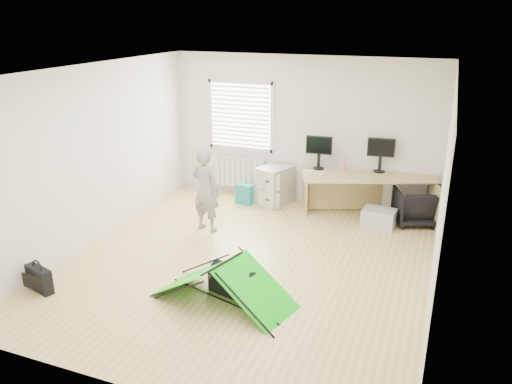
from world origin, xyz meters
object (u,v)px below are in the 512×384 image
(storage_crate, at_px, (379,218))
(laptop_bag, at_px, (39,279))
(duffel_bag, at_px, (234,283))
(person, at_px, (206,189))
(filing_cabinet, at_px, (275,185))
(monitor_left, at_px, (319,157))
(kite, at_px, (223,283))
(thermos, at_px, (343,164))
(monitor_right, at_px, (380,160))
(office_chair, at_px, (415,207))
(desk, at_px, (367,197))

(storage_crate, distance_m, laptop_bag, 5.26)
(laptop_bag, distance_m, duffel_bag, 2.51)
(person, distance_m, duffel_bag, 2.14)
(filing_cabinet, xyz_separation_m, monitor_left, (0.81, 0.01, 0.63))
(monitor_left, relative_size, person, 0.33)
(kite, bearing_deg, person, 137.51)
(filing_cabinet, relative_size, kite, 0.42)
(person, bearing_deg, thermos, -129.78)
(thermos, distance_m, laptop_bag, 5.15)
(monitor_right, height_order, person, person)
(monitor_left, distance_m, laptop_bag, 4.89)
(duffel_bag, bearing_deg, kite, -84.61)
(thermos, height_order, duffel_bag, thermos)
(monitor_left, relative_size, laptop_bag, 1.05)
(office_chair, xyz_separation_m, storage_crate, (-0.54, -0.35, -0.15))
(monitor_right, xyz_separation_m, laptop_bag, (-3.65, -4.26, -0.83))
(filing_cabinet, xyz_separation_m, thermos, (1.25, 0.05, 0.53))
(desk, bearing_deg, office_chair, -19.06)
(monitor_right, bearing_deg, laptop_bag, -136.90)
(person, bearing_deg, monitor_right, -134.53)
(monitor_left, height_order, kite, monitor_left)
(desk, relative_size, monitor_left, 4.92)
(filing_cabinet, relative_size, office_chair, 1.08)
(monitor_right, height_order, laptop_bag, monitor_right)
(kite, relative_size, laptop_bag, 3.93)
(thermos, xyz_separation_m, storage_crate, (0.73, -0.42, -0.74))
(office_chair, bearing_deg, filing_cabinet, -21.16)
(laptop_bag, bearing_deg, person, 82.20)
(filing_cabinet, distance_m, laptop_bag, 4.43)
(duffel_bag, bearing_deg, storage_crate, 78.57)
(desk, relative_size, kite, 1.32)
(filing_cabinet, height_order, monitor_right, monitor_right)
(monitor_right, bearing_deg, duffel_bag, -117.09)
(desk, height_order, monitor_right, monitor_right)
(monitor_left, height_order, office_chair, monitor_left)
(person, xyz_separation_m, kite, (1.17, -1.91, -0.43))
(person, bearing_deg, duffel_bag, 136.73)
(desk, height_order, office_chair, desk)
(laptop_bag, bearing_deg, monitor_right, 66.00)
(monitor_right, height_order, duffel_bag, monitor_right)
(filing_cabinet, distance_m, duffel_bag, 3.24)
(desk, height_order, thermos, thermos)
(monitor_right, distance_m, laptop_bag, 5.67)
(office_chair, bearing_deg, kite, 38.86)
(monitor_left, relative_size, duffel_bag, 0.75)
(kite, bearing_deg, duffel_bag, 96.08)
(filing_cabinet, relative_size, thermos, 2.96)
(storage_crate, height_order, laptop_bag, laptop_bag)
(office_chair, xyz_separation_m, laptop_bag, (-4.32, -4.01, -0.14))
(kite, height_order, storage_crate, kite)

